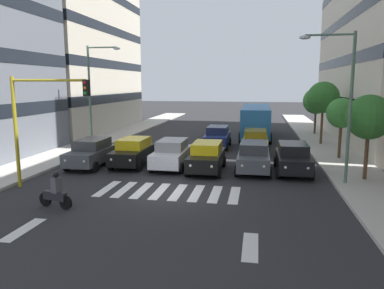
{
  "coord_description": "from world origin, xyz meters",
  "views": [
    {
      "loc": [
        -4.13,
        16.87,
        5.16
      ],
      "look_at": [
        -0.56,
        -3.24,
        1.8
      ],
      "focal_mm": 34.84,
      "sensor_mm": 36.0,
      "label": 1
    }
  ],
  "objects_px": {
    "car_3": "(172,153)",
    "street_tree_3": "(316,101)",
    "street_lamp_right": "(94,88)",
    "traffic_light_gantry": "(36,114)",
    "street_tree_1": "(342,113)",
    "car_row2_0": "(255,141)",
    "car_row2_1": "(217,137)",
    "street_tree_2": "(323,97)",
    "car_0": "(293,158)",
    "bus_behind_traffic": "(256,118)",
    "car_2": "(207,157)",
    "car_5": "(92,152)",
    "motorcycle_with_rider": "(56,193)",
    "car_4": "(133,152)",
    "street_tree_0": "(369,117)",
    "car_1": "(254,157)",
    "street_lamp_left": "(343,93)"
  },
  "relations": [
    {
      "from": "car_0",
      "to": "street_lamp_left",
      "type": "bearing_deg",
      "value": 130.34
    },
    {
      "from": "car_row2_0",
      "to": "car_1",
      "type": "bearing_deg",
      "value": 89.52
    },
    {
      "from": "car_3",
      "to": "street_tree_3",
      "type": "bearing_deg",
      "value": -122.79
    },
    {
      "from": "car_1",
      "to": "bus_behind_traffic",
      "type": "relative_size",
      "value": 0.42
    },
    {
      "from": "car_0",
      "to": "bus_behind_traffic",
      "type": "xyz_separation_m",
      "value": [
        2.26,
        -13.94,
        0.97
      ]
    },
    {
      "from": "car_0",
      "to": "motorcycle_with_rider",
      "type": "height_order",
      "value": "car_0"
    },
    {
      "from": "car_row2_1",
      "to": "traffic_light_gantry",
      "type": "distance_m",
      "value": 15.56
    },
    {
      "from": "car_5",
      "to": "street_tree_1",
      "type": "distance_m",
      "value": 16.6
    },
    {
      "from": "traffic_light_gantry",
      "to": "street_tree_1",
      "type": "height_order",
      "value": "traffic_light_gantry"
    },
    {
      "from": "car_0",
      "to": "motorcycle_with_rider",
      "type": "bearing_deg",
      "value": 38.28
    },
    {
      "from": "street_tree_2",
      "to": "motorcycle_with_rider",
      "type": "bearing_deg",
      "value": 54.04
    },
    {
      "from": "car_4",
      "to": "car_row2_0",
      "type": "distance_m",
      "value": 9.55
    },
    {
      "from": "car_2",
      "to": "street_tree_0",
      "type": "xyz_separation_m",
      "value": [
        -8.57,
        0.93,
        2.54
      ]
    },
    {
      "from": "car_1",
      "to": "traffic_light_gantry",
      "type": "relative_size",
      "value": 0.81
    },
    {
      "from": "car_row2_0",
      "to": "street_lamp_right",
      "type": "height_order",
      "value": "street_lamp_right"
    },
    {
      "from": "car_5",
      "to": "car_row2_0",
      "type": "distance_m",
      "value": 11.99
    },
    {
      "from": "car_row2_1",
      "to": "street_tree_2",
      "type": "height_order",
      "value": "street_tree_2"
    },
    {
      "from": "car_0",
      "to": "car_2",
      "type": "bearing_deg",
      "value": 5.45
    },
    {
      "from": "car_row2_1",
      "to": "bus_behind_traffic",
      "type": "height_order",
      "value": "bus_behind_traffic"
    },
    {
      "from": "motorcycle_with_rider",
      "to": "street_lamp_right",
      "type": "xyz_separation_m",
      "value": [
        4.13,
        -13.18,
        4.2
      ]
    },
    {
      "from": "street_tree_1",
      "to": "street_tree_3",
      "type": "bearing_deg",
      "value": -90.75
    },
    {
      "from": "street_tree_1",
      "to": "street_tree_3",
      "type": "distance_m",
      "value": 12.57
    },
    {
      "from": "motorcycle_with_rider",
      "to": "street_lamp_left",
      "type": "bearing_deg",
      "value": -154.88
    },
    {
      "from": "car_5",
      "to": "traffic_light_gantry",
      "type": "height_order",
      "value": "traffic_light_gantry"
    },
    {
      "from": "car_row2_1",
      "to": "street_tree_3",
      "type": "height_order",
      "value": "street_tree_3"
    },
    {
      "from": "street_tree_1",
      "to": "car_1",
      "type": "bearing_deg",
      "value": 37.56
    },
    {
      "from": "car_1",
      "to": "street_lamp_left",
      "type": "relative_size",
      "value": 0.59
    },
    {
      "from": "car_5",
      "to": "street_tree_0",
      "type": "bearing_deg",
      "value": 176.41
    },
    {
      "from": "traffic_light_gantry",
      "to": "street_lamp_right",
      "type": "distance_m",
      "value": 10.73
    },
    {
      "from": "traffic_light_gantry",
      "to": "street_lamp_right",
      "type": "bearing_deg",
      "value": -80.56
    },
    {
      "from": "motorcycle_with_rider",
      "to": "traffic_light_gantry",
      "type": "xyz_separation_m",
      "value": [
        2.38,
        -2.66,
        3.03
      ]
    },
    {
      "from": "motorcycle_with_rider",
      "to": "street_tree_3",
      "type": "relative_size",
      "value": 0.37
    },
    {
      "from": "car_2",
      "to": "car_4",
      "type": "xyz_separation_m",
      "value": [
        4.8,
        -0.78,
        0.0
      ]
    },
    {
      "from": "motorcycle_with_rider",
      "to": "street_lamp_right",
      "type": "bearing_deg",
      "value": -72.58
    },
    {
      "from": "car_1",
      "to": "car_4",
      "type": "relative_size",
      "value": 1.0
    },
    {
      "from": "car_0",
      "to": "bus_behind_traffic",
      "type": "height_order",
      "value": "bus_behind_traffic"
    },
    {
      "from": "street_tree_1",
      "to": "car_row2_0",
      "type": "bearing_deg",
      "value": -16.7
    },
    {
      "from": "street_tree_3",
      "to": "traffic_light_gantry",
      "type": "bearing_deg",
      "value": 54.03
    },
    {
      "from": "street_lamp_left",
      "to": "car_4",
      "type": "bearing_deg",
      "value": -12.71
    },
    {
      "from": "car_row2_0",
      "to": "bus_behind_traffic",
      "type": "bearing_deg",
      "value": -89.63
    },
    {
      "from": "car_1",
      "to": "motorcycle_with_rider",
      "type": "xyz_separation_m",
      "value": [
        8.04,
        8.15,
        -0.24
      ]
    },
    {
      "from": "street_lamp_right",
      "to": "street_tree_3",
      "type": "height_order",
      "value": "street_lamp_right"
    },
    {
      "from": "car_5",
      "to": "street_tree_3",
      "type": "relative_size",
      "value": 0.97
    },
    {
      "from": "street_lamp_left",
      "to": "car_2",
      "type": "bearing_deg",
      "value": -15.07
    },
    {
      "from": "car_row2_0",
      "to": "car_4",
      "type": "bearing_deg",
      "value": 37.36
    },
    {
      "from": "car_0",
      "to": "street_lamp_right",
      "type": "relative_size",
      "value": 0.57
    },
    {
      "from": "car_3",
      "to": "car_row2_0",
      "type": "bearing_deg",
      "value": -130.16
    },
    {
      "from": "street_tree_2",
      "to": "car_row2_1",
      "type": "bearing_deg",
      "value": 16.75
    },
    {
      "from": "street_lamp_right",
      "to": "street_lamp_left",
      "type": "bearing_deg",
      "value": 155.74
    },
    {
      "from": "car_5",
      "to": "street_tree_1",
      "type": "height_order",
      "value": "street_tree_1"
    }
  ]
}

